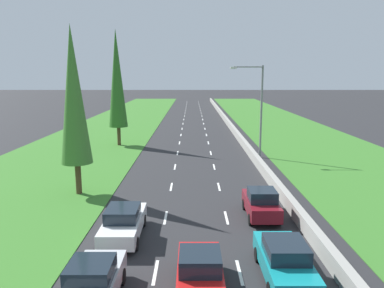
{
  "coord_description": "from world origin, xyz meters",
  "views": [
    {
      "loc": [
        -0.23,
        0.84,
        8.06
      ],
      "look_at": [
        -0.31,
        37.13,
        1.32
      ],
      "focal_mm": 34.7,
      "sensor_mm": 36.0,
      "label": 1
    }
  ],
  "objects_px": {
    "silver_hatchback_left_lane": "(94,282)",
    "white_sedan_left_lane": "(124,222)",
    "teal_sedan_right_lane": "(285,260)",
    "street_light_mast": "(259,105)",
    "maroon_hatchback_right_lane": "(262,203)",
    "poplar_tree_third": "(118,79)",
    "poplar_tree_second": "(75,96)",
    "red_hatchback_centre_lane": "(201,272)"
  },
  "relations": [
    {
      "from": "maroon_hatchback_right_lane",
      "to": "poplar_tree_third",
      "type": "height_order",
      "value": "poplar_tree_third"
    },
    {
      "from": "silver_hatchback_left_lane",
      "to": "red_hatchback_centre_lane",
      "type": "distance_m",
      "value": 3.87
    },
    {
      "from": "teal_sedan_right_lane",
      "to": "poplar_tree_second",
      "type": "xyz_separation_m",
      "value": [
        -11.48,
        10.88,
        5.91
      ]
    },
    {
      "from": "silver_hatchback_left_lane",
      "to": "white_sedan_left_lane",
      "type": "relative_size",
      "value": 0.87
    },
    {
      "from": "poplar_tree_third",
      "to": "street_light_mast",
      "type": "distance_m",
      "value": 16.47
    },
    {
      "from": "silver_hatchback_left_lane",
      "to": "street_light_mast",
      "type": "bearing_deg",
      "value": 67.59
    },
    {
      "from": "teal_sedan_right_lane",
      "to": "poplar_tree_third",
      "type": "bearing_deg",
      "value": 112.86
    },
    {
      "from": "poplar_tree_second",
      "to": "poplar_tree_third",
      "type": "relative_size",
      "value": 0.86
    },
    {
      "from": "maroon_hatchback_right_lane",
      "to": "poplar_tree_third",
      "type": "xyz_separation_m",
      "value": [
        -12.48,
        22.33,
        6.82
      ]
    },
    {
      "from": "silver_hatchback_left_lane",
      "to": "maroon_hatchback_right_lane",
      "type": "relative_size",
      "value": 1.0
    },
    {
      "from": "street_light_mast",
      "to": "teal_sedan_right_lane",
      "type": "bearing_deg",
      "value": -96.93
    },
    {
      "from": "poplar_tree_second",
      "to": "teal_sedan_right_lane",
      "type": "bearing_deg",
      "value": -43.46
    },
    {
      "from": "white_sedan_left_lane",
      "to": "red_hatchback_centre_lane",
      "type": "xyz_separation_m",
      "value": [
        3.72,
        -4.79,
        0.02
      ]
    },
    {
      "from": "poplar_tree_second",
      "to": "poplar_tree_third",
      "type": "xyz_separation_m",
      "value": [
        -0.72,
        18.05,
        0.93
      ]
    },
    {
      "from": "red_hatchback_centre_lane",
      "to": "poplar_tree_third",
      "type": "distance_m",
      "value": 31.87
    },
    {
      "from": "teal_sedan_right_lane",
      "to": "street_light_mast",
      "type": "height_order",
      "value": "street_light_mast"
    },
    {
      "from": "teal_sedan_right_lane",
      "to": "poplar_tree_second",
      "type": "bearing_deg",
      "value": 136.54
    },
    {
      "from": "silver_hatchback_left_lane",
      "to": "poplar_tree_second",
      "type": "bearing_deg",
      "value": 108.89
    },
    {
      "from": "maroon_hatchback_right_lane",
      "to": "poplar_tree_second",
      "type": "relative_size",
      "value": 0.34
    },
    {
      "from": "maroon_hatchback_right_lane",
      "to": "poplar_tree_third",
      "type": "bearing_deg",
      "value": 119.2
    },
    {
      "from": "silver_hatchback_left_lane",
      "to": "teal_sedan_right_lane",
      "type": "height_order",
      "value": "silver_hatchback_left_lane"
    },
    {
      "from": "silver_hatchback_left_lane",
      "to": "maroon_hatchback_right_lane",
      "type": "xyz_separation_m",
      "value": [
        7.47,
        8.26,
        0.0
      ]
    },
    {
      "from": "teal_sedan_right_lane",
      "to": "red_hatchback_centre_lane",
      "type": "xyz_separation_m",
      "value": [
        -3.39,
        -0.93,
        0.02
      ]
    },
    {
      "from": "silver_hatchback_left_lane",
      "to": "teal_sedan_right_lane",
      "type": "distance_m",
      "value": 7.38
    },
    {
      "from": "red_hatchback_centre_lane",
      "to": "poplar_tree_third",
      "type": "relative_size",
      "value": 0.3
    },
    {
      "from": "white_sedan_left_lane",
      "to": "poplar_tree_second",
      "type": "xyz_separation_m",
      "value": [
        -4.36,
        7.02,
        5.91
      ]
    },
    {
      "from": "poplar_tree_second",
      "to": "street_light_mast",
      "type": "bearing_deg",
      "value": 39.01
    },
    {
      "from": "silver_hatchback_left_lane",
      "to": "white_sedan_left_lane",
      "type": "distance_m",
      "value": 5.52
    },
    {
      "from": "silver_hatchback_left_lane",
      "to": "poplar_tree_second",
      "type": "distance_m",
      "value": 14.5
    },
    {
      "from": "silver_hatchback_left_lane",
      "to": "street_light_mast",
      "type": "distance_m",
      "value": 26.37
    },
    {
      "from": "white_sedan_left_lane",
      "to": "street_light_mast",
      "type": "distance_m",
      "value": 21.43
    },
    {
      "from": "red_hatchback_centre_lane",
      "to": "maroon_hatchback_right_lane",
      "type": "relative_size",
      "value": 1.0
    },
    {
      "from": "silver_hatchback_left_lane",
      "to": "poplar_tree_second",
      "type": "height_order",
      "value": "poplar_tree_second"
    },
    {
      "from": "poplar_tree_second",
      "to": "maroon_hatchback_right_lane",
      "type": "bearing_deg",
      "value": -20.0
    },
    {
      "from": "silver_hatchback_left_lane",
      "to": "red_hatchback_centre_lane",
      "type": "relative_size",
      "value": 1.0
    },
    {
      "from": "teal_sedan_right_lane",
      "to": "poplar_tree_second",
      "type": "relative_size",
      "value": 0.4
    },
    {
      "from": "red_hatchback_centre_lane",
      "to": "street_light_mast",
      "type": "height_order",
      "value": "street_light_mast"
    },
    {
      "from": "white_sedan_left_lane",
      "to": "poplar_tree_third",
      "type": "height_order",
      "value": "poplar_tree_third"
    },
    {
      "from": "white_sedan_left_lane",
      "to": "red_hatchback_centre_lane",
      "type": "distance_m",
      "value": 6.07
    },
    {
      "from": "silver_hatchback_left_lane",
      "to": "maroon_hatchback_right_lane",
      "type": "height_order",
      "value": "same"
    },
    {
      "from": "teal_sedan_right_lane",
      "to": "maroon_hatchback_right_lane",
      "type": "height_order",
      "value": "maroon_hatchback_right_lane"
    },
    {
      "from": "red_hatchback_centre_lane",
      "to": "silver_hatchback_left_lane",
      "type": "bearing_deg",
      "value": -169.19
    }
  ]
}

